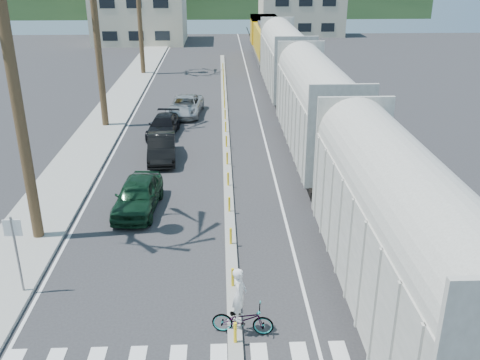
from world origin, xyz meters
The scene contains 13 objects.
ground centered at (0.00, 0.00, 0.00)m, with size 140.00×140.00×0.00m, color #28282B.
sidewalk centered at (-8.50, 25.00, 0.07)m, with size 3.00×90.00×0.15m, color gray.
rails centered at (5.00, 28.00, 0.03)m, with size 1.56×100.00×0.06m.
median centered at (0.00, 19.96, 0.09)m, with size 0.45×60.00×0.85m.
lane_markings centered at (-2.15, 25.00, 0.00)m, with size 9.42×90.00×0.01m.
freight_train centered at (5.00, 20.69, 2.91)m, with size 3.00×60.94×5.85m.
street_sign centered at (-7.30, 2.00, 1.97)m, with size 0.60×0.08×3.00m.
buildings centered at (-6.41, 71.66, 4.36)m, with size 38.00×27.00×10.00m.
car_lead centered at (-4.20, 8.59, 0.77)m, with size 2.17×4.66×1.54m, color black.
car_second centered at (-3.75, 15.31, 0.73)m, with size 1.88×4.53×1.46m, color black.
car_third centered at (-4.09, 19.98, 0.63)m, with size 2.16×4.51×1.27m, color black.
car_rear centered at (-2.91, 24.83, 0.69)m, with size 2.72×5.13×1.37m, color #AAADAF.
cyclist centered at (0.23, -0.38, 0.73)m, with size 1.26×2.13×2.32m.
Camera 1 is at (-0.35, -13.98, 10.89)m, focal length 40.00 mm.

